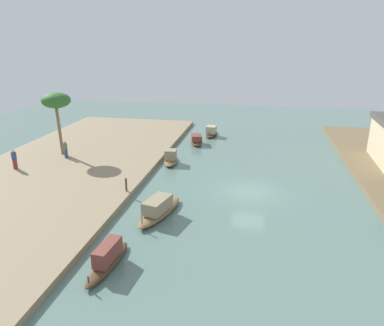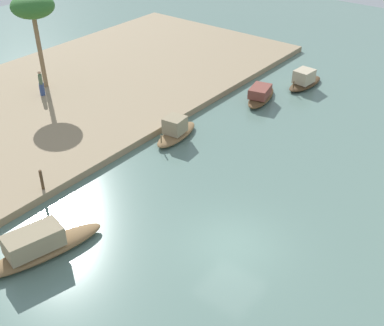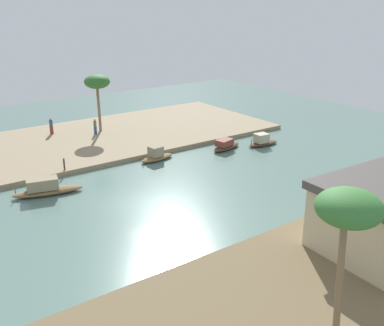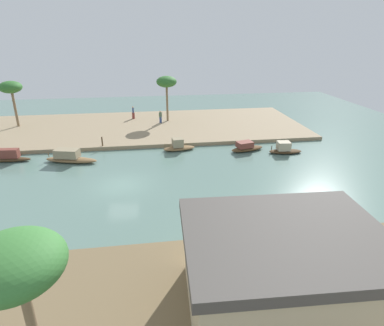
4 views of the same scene
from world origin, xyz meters
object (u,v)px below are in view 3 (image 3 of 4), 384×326
object	(u,v)px
person_on_near_bank	(51,127)
person_by_mooring	(95,127)
sampan_downstream_large	(157,155)
sampan_upstream_small	(226,145)
sampan_midstream	(46,188)
palm_tree_right_tall	(349,211)
sampan_with_red_awning	(262,141)
mooring_post	(64,164)
palm_tree_left_near	(97,83)

from	to	relation	value
person_on_near_bank	person_by_mooring	world-z (taller)	person_on_near_bank
sampan_downstream_large	sampan_upstream_small	bearing A→B (deg)	164.03
person_by_mooring	sampan_upstream_small	bearing A→B (deg)	-104.44
sampan_midstream	palm_tree_right_tall	xyz separation A→B (m)	(-4.32, 22.41, 5.69)
sampan_with_red_awning	sampan_downstream_large	bearing A→B (deg)	-7.96
sampan_midstream	person_on_near_bank	distance (m)	15.40
sampan_with_red_awning	person_by_mooring	size ratio (longest dim) A/B	2.14
sampan_upstream_small	mooring_post	distance (m)	15.30
sampan_midstream	person_on_near_bank	world-z (taller)	person_on_near_bank
person_by_mooring	person_on_near_bank	bearing A→B (deg)	91.19
sampan_downstream_large	sampan_midstream	distance (m)	10.85
person_on_near_bank	palm_tree_right_tall	bearing A→B (deg)	-9.95
sampan_downstream_large	sampan_upstream_small	distance (m)	7.17
sampan_downstream_large	sampan_upstream_small	size ratio (longest dim) A/B	0.91
person_on_near_bank	palm_tree_left_near	bearing A→B (deg)	61.67
mooring_post	palm_tree_right_tall	world-z (taller)	palm_tree_right_tall
sampan_downstream_large	palm_tree_left_near	bearing A→B (deg)	-94.26
sampan_downstream_large	mooring_post	bearing A→B (deg)	-16.40
sampan_with_red_awning	sampan_upstream_small	size ratio (longest dim) A/B	0.90
sampan_downstream_large	person_by_mooring	size ratio (longest dim) A/B	2.16
sampan_midstream	person_on_near_bank	size ratio (longest dim) A/B	3.02
palm_tree_left_near	palm_tree_right_tall	distance (m)	35.53
sampan_midstream	palm_tree_left_near	bearing A→B (deg)	-115.39
mooring_post	sampan_midstream	bearing A→B (deg)	50.23
sampan_with_red_awning	sampan_downstream_large	xyz separation A→B (m)	(10.79, -2.35, 0.01)
sampan_upstream_small	person_on_near_bank	distance (m)	18.33
sampan_with_red_awning	person_on_near_bank	xyz separation A→B (m)	(15.89, -14.86, 0.66)
person_by_mooring	palm_tree_left_near	bearing A→B (deg)	-7.64
sampan_downstream_large	palm_tree_right_tall	size ratio (longest dim) A/B	0.52
palm_tree_left_near	sampan_upstream_small	bearing A→B (deg)	122.05
sampan_midstream	person_by_mooring	bearing A→B (deg)	-114.80
person_by_mooring	mooring_post	size ratio (longest dim) A/B	1.62
sampan_midstream	sampan_upstream_small	xyz separation A→B (m)	(-17.76, -0.65, -0.11)
sampan_with_red_awning	person_by_mooring	bearing A→B (deg)	-40.47
sampan_downstream_large	sampan_with_red_awning	bearing A→B (deg)	161.23
mooring_post	palm_tree_right_tall	bearing A→B (deg)	93.64
sampan_downstream_large	palm_tree_left_near	distance (m)	11.91
sampan_with_red_awning	palm_tree_left_near	world-z (taller)	palm_tree_left_near
palm_tree_left_near	sampan_with_red_awning	bearing A→B (deg)	130.50
palm_tree_right_tall	sampan_with_red_awning	bearing A→B (deg)	-128.10
sampan_upstream_small	palm_tree_right_tall	distance (m)	27.32
sampan_downstream_large	person_on_near_bank	world-z (taller)	person_on_near_bank
person_by_mooring	mooring_post	xyz separation A→B (m)	(6.58, 8.38, -0.24)
sampan_with_red_awning	mooring_post	bearing A→B (deg)	-6.95
palm_tree_right_tall	sampan_upstream_small	bearing A→B (deg)	-120.23
sampan_midstream	palm_tree_left_near	world-z (taller)	palm_tree_left_near
sampan_with_red_awning	sampan_downstream_large	size ratio (longest dim) A/B	0.99
sampan_downstream_large	sampan_midstream	bearing A→B (deg)	3.23
person_on_near_bank	sampan_upstream_small	bearing A→B (deg)	33.66
person_by_mooring	palm_tree_left_near	world-z (taller)	palm_tree_left_near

